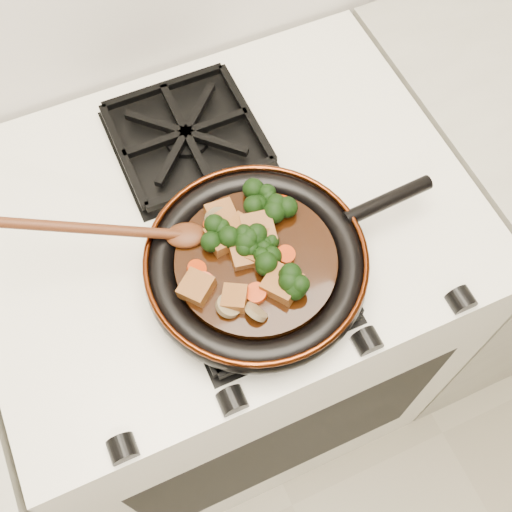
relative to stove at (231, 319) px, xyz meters
name	(u,v)px	position (x,y,z in m)	size (l,w,h in m)	color
stove	(231,319)	(0.00, 0.00, 0.00)	(0.76, 0.60, 0.90)	white
burner_grate_front	(258,281)	(0.00, -0.14, 0.46)	(0.23, 0.23, 0.03)	black
burner_grate_back	(187,136)	(0.00, 0.14, 0.46)	(0.23, 0.23, 0.03)	black
skillet	(258,264)	(0.00, -0.13, 0.49)	(0.44, 0.31, 0.05)	black
braising_sauce	(256,263)	(0.00, -0.13, 0.50)	(0.22, 0.22, 0.02)	black
tofu_cube_0	(221,214)	(-0.02, -0.05, 0.52)	(0.04, 0.04, 0.02)	brown
tofu_cube_1	(260,257)	(0.01, -0.13, 0.52)	(0.03, 0.03, 0.02)	brown
tofu_cube_2	(243,233)	(0.00, -0.09, 0.52)	(0.04, 0.05, 0.02)	brown
tofu_cube_3	(282,284)	(0.02, -0.18, 0.52)	(0.04, 0.04, 0.02)	brown
tofu_cube_4	(223,238)	(-0.03, -0.08, 0.52)	(0.04, 0.04, 0.02)	brown
tofu_cube_5	(258,230)	(0.02, -0.09, 0.52)	(0.04, 0.05, 0.02)	brown
tofu_cube_6	(260,222)	(0.03, -0.08, 0.52)	(0.04, 0.03, 0.02)	brown
tofu_cube_7	(197,288)	(-0.09, -0.14, 0.52)	(0.04, 0.04, 0.02)	brown
tofu_cube_8	(244,256)	(-0.01, -0.12, 0.52)	(0.03, 0.04, 0.02)	brown
tofu_cube_9	(235,298)	(-0.05, -0.17, 0.52)	(0.03, 0.03, 0.02)	brown
broccoli_floret_0	(249,241)	(0.00, -0.11, 0.52)	(0.06, 0.06, 0.06)	black
broccoli_floret_1	(263,262)	(0.01, -0.14, 0.52)	(0.06, 0.06, 0.05)	black
broccoli_floret_2	(258,198)	(0.04, -0.05, 0.52)	(0.06, 0.06, 0.05)	black
broccoli_floret_3	(238,237)	(-0.01, -0.09, 0.52)	(0.06, 0.06, 0.05)	black
broccoli_floret_4	(278,211)	(0.06, -0.07, 0.52)	(0.06, 0.06, 0.05)	black
broccoli_floret_5	(263,245)	(0.02, -0.12, 0.52)	(0.06, 0.06, 0.05)	black
broccoli_floret_6	(214,234)	(-0.04, -0.07, 0.52)	(0.06, 0.06, 0.05)	black
broccoli_floret_7	(293,281)	(0.03, -0.18, 0.52)	(0.06, 0.06, 0.06)	black
carrot_coin_0	(256,293)	(-0.02, -0.18, 0.51)	(0.03, 0.03, 0.01)	#B42C05
carrot_coin_1	(286,254)	(0.04, -0.14, 0.51)	(0.03, 0.03, 0.01)	#B42C05
carrot_coin_2	(213,224)	(-0.03, -0.06, 0.51)	(0.03, 0.03, 0.01)	#B42C05
carrot_coin_3	(197,269)	(-0.08, -0.11, 0.51)	(0.03, 0.03, 0.01)	#B42C05
carrot_coin_4	(204,283)	(-0.08, -0.13, 0.51)	(0.03, 0.03, 0.01)	#B42C05
carrot_coin_5	(283,205)	(0.07, -0.07, 0.51)	(0.03, 0.03, 0.01)	#B42C05
mushroom_slice_0	(218,220)	(-0.02, -0.05, 0.52)	(0.04, 0.04, 0.01)	olive
mushroom_slice_1	(256,312)	(-0.03, -0.20, 0.52)	(0.03, 0.03, 0.01)	olive
mushroom_slice_2	(228,306)	(-0.06, -0.18, 0.52)	(0.03, 0.03, 0.01)	olive
mushroom_slice_3	(268,208)	(0.05, -0.06, 0.52)	(0.03, 0.03, 0.01)	olive
wooden_spoon	(128,231)	(-0.14, -0.03, 0.54)	(0.16, 0.08, 0.26)	#4E2410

